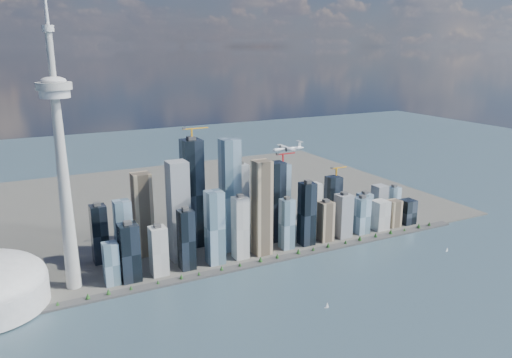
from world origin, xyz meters
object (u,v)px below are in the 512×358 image
sailboat_west (327,306)px  airplane (288,149)px  sailboat_east (447,250)px  needle_tower (61,159)px

sailboat_west → airplane: bearing=93.0°
airplane → sailboat_west: (-26.39, -178.43, -229.19)m
airplane → sailboat_east: 417.09m
needle_tower → sailboat_east: size_ratio=61.20×
needle_tower → sailboat_west: 502.48m
needle_tower → sailboat_west: needle_tower is taller
airplane → needle_tower: bearing=169.9°
airplane → sailboat_west: size_ratio=6.27×
needle_tower → sailboat_east: needle_tower is taller
airplane → sailboat_east: (333.65, -99.27, -229.74)m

